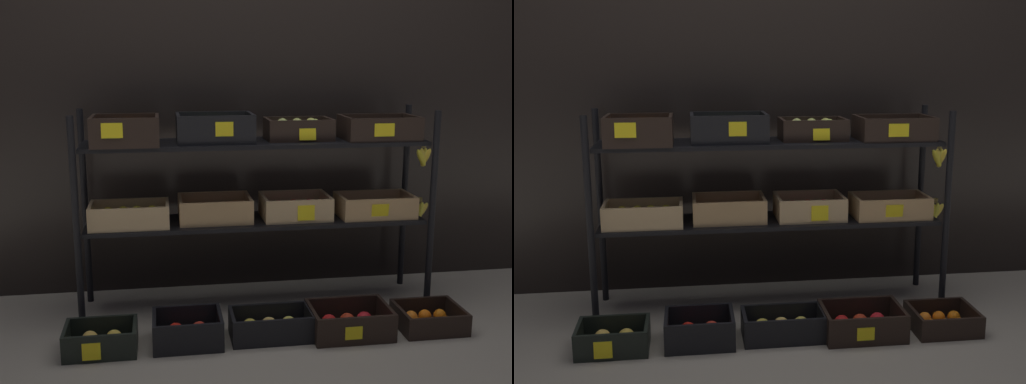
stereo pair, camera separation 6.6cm
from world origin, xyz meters
TOP-DOWN VIEW (x-y plane):
  - ground_plane at (0.00, 0.00)m, footprint 10.00×10.00m
  - storefront_wall at (0.00, 0.38)m, footprint 4.10×0.12m
  - display_rack at (-0.00, -0.01)m, footprint 1.82×0.39m
  - crate_ground_apple_gold at (-0.75, -0.42)m, footprint 0.31×0.22m
  - crate_ground_apple_red at (-0.37, -0.40)m, footprint 0.31×0.23m
  - crate_ground_center_apple_gold at (0.01, -0.39)m, footprint 0.37×0.21m
  - crate_ground_right_apple_red at (0.37, -0.41)m, footprint 0.37×0.26m
  - crate_ground_tangerine at (0.77, -0.40)m, footprint 0.30×0.26m

SIDE VIEW (x-z plane):
  - ground_plane at x=0.00m, z-range 0.00..0.00m
  - crate_ground_tangerine at x=0.77m, z-range -0.01..0.09m
  - crate_ground_apple_gold at x=-0.75m, z-range -0.01..0.11m
  - crate_ground_center_apple_gold at x=0.01m, z-range -0.01..0.11m
  - crate_ground_right_apple_red at x=0.37m, z-range -0.02..0.12m
  - crate_ground_apple_red at x=-0.37m, z-range -0.02..0.12m
  - display_rack at x=0.00m, z-range 0.17..1.18m
  - storefront_wall at x=0.00m, z-range 0.00..2.07m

